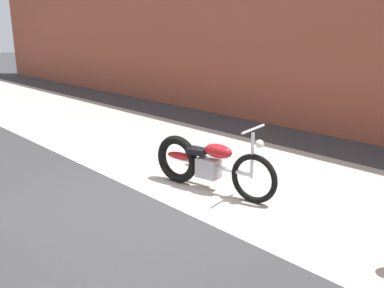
% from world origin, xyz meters
% --- Properties ---
extents(ground_plane, '(80.00, 80.00, 0.00)m').
position_xyz_m(ground_plane, '(0.00, 0.00, 0.00)').
color(ground_plane, '#38383A').
extents(sidewalk_slab, '(36.00, 3.50, 0.01)m').
position_xyz_m(sidewalk_slab, '(0.00, 1.75, 0.00)').
color(sidewalk_slab, '#B2ADA3').
rests_on(sidewalk_slab, ground).
extents(motorcycle_red, '(1.99, 0.65, 1.03)m').
position_xyz_m(motorcycle_red, '(0.16, 0.75, 0.40)').
color(motorcycle_red, black).
rests_on(motorcycle_red, ground).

